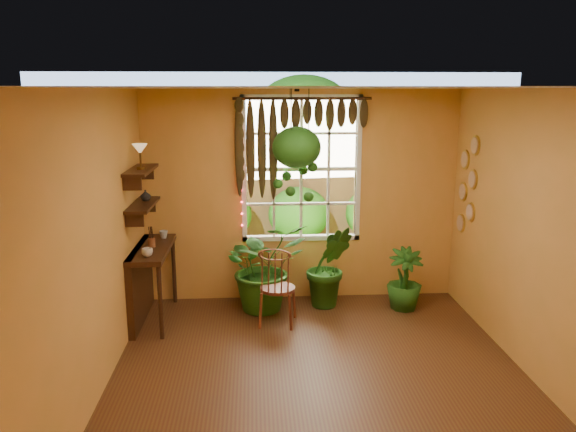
# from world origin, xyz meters

# --- Properties ---
(floor) EXTENTS (4.50, 4.50, 0.00)m
(floor) POSITION_xyz_m (0.00, 0.00, 0.00)
(floor) COLOR #4F3116
(floor) RESTS_ON ground
(ceiling) EXTENTS (4.50, 4.50, 0.00)m
(ceiling) POSITION_xyz_m (0.00, 0.00, 2.70)
(ceiling) COLOR white
(ceiling) RESTS_ON wall_back
(wall_back) EXTENTS (4.00, 0.00, 4.00)m
(wall_back) POSITION_xyz_m (0.00, 2.25, 1.35)
(wall_back) COLOR #E9A14F
(wall_back) RESTS_ON floor
(wall_left) EXTENTS (0.00, 4.50, 4.50)m
(wall_left) POSITION_xyz_m (-2.00, 0.00, 1.35)
(wall_left) COLOR #E9A14F
(wall_left) RESTS_ON floor
(wall_right) EXTENTS (0.00, 4.50, 4.50)m
(wall_right) POSITION_xyz_m (2.00, 0.00, 1.35)
(wall_right) COLOR #E9A14F
(wall_right) RESTS_ON floor
(window) EXTENTS (1.52, 0.10, 1.86)m
(window) POSITION_xyz_m (0.00, 2.28, 1.70)
(window) COLOR white
(window) RESTS_ON wall_back
(valance_vine) EXTENTS (1.70, 0.12, 1.10)m
(valance_vine) POSITION_xyz_m (-0.08, 2.16, 2.28)
(valance_vine) COLOR #3A210F
(valance_vine) RESTS_ON window
(string_lights) EXTENTS (0.03, 0.03, 1.54)m
(string_lights) POSITION_xyz_m (-0.76, 2.19, 1.75)
(string_lights) COLOR #FF2633
(string_lights) RESTS_ON window
(wall_plates) EXTENTS (0.04, 0.32, 1.10)m
(wall_plates) POSITION_xyz_m (1.98, 1.79, 1.55)
(wall_plates) COLOR #FFEFD0
(wall_plates) RESTS_ON wall_right
(counter_ledge) EXTENTS (0.40, 1.20, 0.90)m
(counter_ledge) POSITION_xyz_m (-1.91, 1.60, 0.55)
(counter_ledge) COLOR #3A210F
(counter_ledge) RESTS_ON floor
(shelf_lower) EXTENTS (0.25, 0.90, 0.04)m
(shelf_lower) POSITION_xyz_m (-1.88, 1.60, 1.40)
(shelf_lower) COLOR #3A210F
(shelf_lower) RESTS_ON wall_left
(shelf_upper) EXTENTS (0.25, 0.90, 0.04)m
(shelf_upper) POSITION_xyz_m (-1.88, 1.60, 1.80)
(shelf_upper) COLOR #3A210F
(shelf_upper) RESTS_ON wall_left
(backyard) EXTENTS (14.00, 10.00, 12.00)m
(backyard) POSITION_xyz_m (0.24, 6.87, 1.28)
(backyard) COLOR #33631C
(backyard) RESTS_ON ground
(windsor_chair) EXTENTS (0.48, 0.50, 1.10)m
(windsor_chair) POSITION_xyz_m (-0.35, 1.37, 0.32)
(windsor_chair) COLOR maroon
(windsor_chair) RESTS_ON floor
(potted_plant_left) EXTENTS (1.25, 1.18, 1.12)m
(potted_plant_left) POSITION_xyz_m (-0.49, 1.84, 0.56)
(potted_plant_left) COLOR #165015
(potted_plant_left) RESTS_ON floor
(potted_plant_mid) EXTENTS (0.60, 0.49, 1.05)m
(potted_plant_mid) POSITION_xyz_m (0.33, 1.90, 0.52)
(potted_plant_mid) COLOR #165015
(potted_plant_mid) RESTS_ON floor
(potted_plant_right) EXTENTS (0.44, 0.44, 0.77)m
(potted_plant_right) POSITION_xyz_m (1.25, 1.75, 0.39)
(potted_plant_right) COLOR #165015
(potted_plant_right) RESTS_ON floor
(hanging_basket) EXTENTS (0.59, 0.59, 1.36)m
(hanging_basket) POSITION_xyz_m (-0.08, 2.00, 1.92)
(hanging_basket) COLOR black
(hanging_basket) RESTS_ON ceiling
(cup_a) EXTENTS (0.15, 0.15, 0.09)m
(cup_a) POSITION_xyz_m (-1.78, 1.21, 0.95)
(cup_a) COLOR silver
(cup_a) RESTS_ON counter_ledge
(cup_b) EXTENTS (0.13, 0.13, 0.09)m
(cup_b) POSITION_xyz_m (-1.72, 1.98, 0.95)
(cup_b) COLOR beige
(cup_b) RESTS_ON counter_ledge
(brush_jar) EXTENTS (0.08, 0.08, 0.31)m
(brush_jar) POSITION_xyz_m (-1.80, 1.60, 1.02)
(brush_jar) COLOR brown
(brush_jar) RESTS_ON counter_ledge
(shelf_vase) EXTENTS (0.16, 0.16, 0.13)m
(shelf_vase) POSITION_xyz_m (-1.87, 1.76, 1.48)
(shelf_vase) COLOR #B2AD99
(shelf_vase) RESTS_ON shelf_lower
(tiffany_lamp) EXTENTS (0.17, 0.17, 0.28)m
(tiffany_lamp) POSITION_xyz_m (-1.86, 1.53, 2.03)
(tiffany_lamp) COLOR #533917
(tiffany_lamp) RESTS_ON shelf_upper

